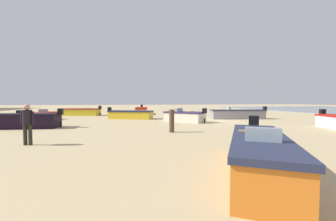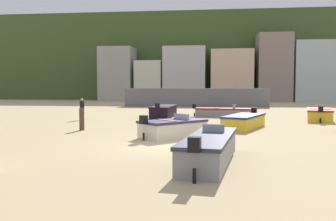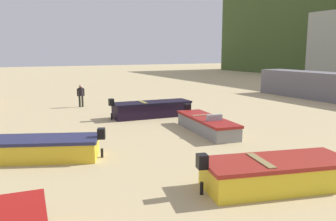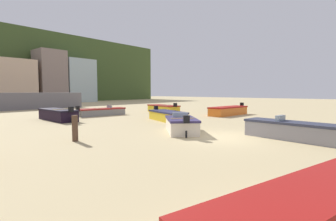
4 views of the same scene
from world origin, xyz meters
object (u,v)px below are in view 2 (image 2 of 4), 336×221
Objects in this scene: boat_grey_4 at (210,149)px; boat_black_6 at (164,111)px; boat_cream_5 at (173,128)px; mooring_post_near_water at (82,119)px; boat_yellow_0 at (319,114)px; boat_grey_8 at (224,112)px; beach_walker_distant at (82,107)px; boat_yellow_3 at (244,121)px.

boat_black_6 is (-3.80, 17.41, 0.02)m from boat_grey_4.
boat_cream_5 is at bearing -77.26° from boat_black_6.
mooring_post_near_water is (-7.33, 8.13, 0.17)m from boat_grey_4.
boat_yellow_0 reaches higher than boat_grey_8.
beach_walker_distant is at bearing -63.00° from boat_grey_8.
boat_black_6 reaches higher than boat_grey_4.
boat_black_6 is 9.92m from mooring_post_near_water.
boat_yellow_3 is at bearing -47.58° from boat_black_6.
boat_black_6 is (-11.76, 1.27, 0.05)m from boat_yellow_0.
boat_grey_4 is at bearing -47.98° from mooring_post_near_water.
boat_yellow_3 reaches higher than boat_grey_8.
boat_black_6 reaches higher than boat_yellow_0.
boat_yellow_0 reaches higher than boat_yellow_3.
boat_cream_5 is at bearing -22.53° from mooring_post_near_water.
boat_grey_8 is 3.97× the size of mooring_post_near_water.
boat_yellow_3 is 5.89m from boat_cream_5.
boat_black_6 is 3.14× the size of beach_walker_distant.
boat_grey_8 is (-6.89, 2.08, -0.05)m from boat_yellow_0.
boat_yellow_3 is 0.90× the size of boat_grey_8.
boat_yellow_0 is 0.85× the size of boat_grey_4.
boat_yellow_3 is (-5.97, -5.82, -0.02)m from boat_yellow_0.
boat_yellow_0 is at bearing 90.28° from boat_cream_5.
boat_grey_4 is at bearing 4.07° from boat_grey_8.
boat_grey_4 reaches higher than boat_cream_5.
boat_grey_8 is at bearing 120.03° from beach_walker_distant.
beach_walker_distant reaches higher than boat_grey_8.
boat_grey_8 is at bearing 12.58° from boat_black_6.
boat_grey_4 is 17.33m from beach_walker_distant.
boat_black_6 is 1.01× the size of boat_grey_8.
boat_black_6 is (-1.95, 11.55, 0.03)m from boat_cream_5.
boat_black_6 is 6.52m from beach_walker_distant.
mooring_post_near_water reaches higher than boat_cream_5.
boat_grey_4 reaches higher than boat_grey_8.
boat_yellow_0 is 0.93× the size of boat_black_6.
boat_grey_8 is 3.11× the size of beach_walker_distant.
boat_yellow_0 is at bearing -3.01° from boat_black_6.
boat_grey_4 is at bearing -74.53° from boat_black_6.
boat_yellow_3 is 3.56× the size of mooring_post_near_water.
boat_yellow_0 is 0.94× the size of boat_grey_8.
beach_walker_distant reaches higher than boat_yellow_3.
boat_grey_4 is (-7.97, -16.13, 0.03)m from boat_yellow_0.
beach_walker_distant is (-17.54, -1.70, 0.52)m from boat_yellow_0.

